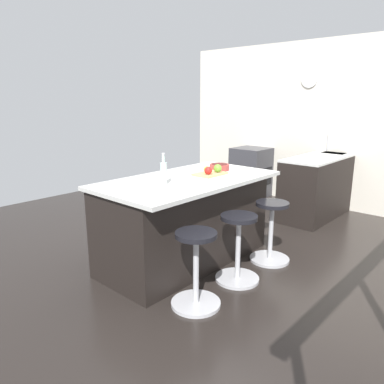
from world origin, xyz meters
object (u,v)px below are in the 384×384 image
(stool_middle, at_px, (238,250))
(kitchen_island, at_px, (185,219))
(apple_yellow, at_px, (207,169))
(cutting_board, at_px, (210,174))
(stool_by_window, at_px, (271,233))
(fruit_bowl, at_px, (219,167))
(oven_range, at_px, (251,172))
(water_bottle, at_px, (164,172))
(stool_near_camera, at_px, (196,271))
(apple_red, at_px, (208,170))
(apple_green, at_px, (218,168))

(stool_middle, bearing_deg, kitchen_island, -90.00)
(apple_yellow, bearing_deg, cutting_board, 94.58)
(kitchen_island, bearing_deg, apple_yellow, 169.21)
(stool_by_window, relative_size, fruit_bowl, 2.97)
(oven_range, xyz_separation_m, water_bottle, (3.28, 1.12, 0.62))
(oven_range, distance_m, fruit_bowl, 2.60)
(stool_near_camera, height_order, fruit_bowl, fruit_bowl)
(stool_near_camera, relative_size, water_bottle, 2.18)
(oven_range, xyz_separation_m, apple_red, (2.67, 1.18, 0.56))
(stool_by_window, bearing_deg, stool_near_camera, 0.00)
(kitchen_island, relative_size, apple_green, 22.16)
(oven_range, height_order, stool_middle, oven_range)
(stool_by_window, relative_size, stool_near_camera, 1.00)
(oven_range, xyz_separation_m, apple_green, (2.51, 1.18, 0.57))
(stool_by_window, relative_size, stool_middle, 1.00)
(fruit_bowl, bearing_deg, stool_by_window, 93.48)
(cutting_board, relative_size, apple_red, 4.22)
(cutting_board, xyz_separation_m, fruit_bowl, (-0.29, -0.09, 0.03))
(kitchen_island, xyz_separation_m, apple_green, (-0.38, 0.14, 0.54))
(stool_near_camera, relative_size, fruit_bowl, 2.97)
(stool_near_camera, xyz_separation_m, apple_green, (-1.01, -0.57, 0.70))
(stool_near_camera, xyz_separation_m, apple_red, (-0.85, -0.58, 0.69))
(kitchen_island, distance_m, stool_by_window, 0.96)
(stool_middle, bearing_deg, fruit_bowl, -129.71)
(water_bottle, xyz_separation_m, fruit_bowl, (-0.97, -0.07, -0.08))
(apple_yellow, relative_size, apple_green, 0.79)
(stool_middle, relative_size, apple_green, 7.60)
(stool_middle, height_order, apple_red, apple_red)
(apple_green, bearing_deg, stool_near_camera, 29.51)
(kitchen_island, bearing_deg, cutting_board, 161.39)
(oven_range, distance_m, stool_by_window, 2.87)
(stool_near_camera, relative_size, apple_red, 7.99)
(apple_green, bearing_deg, water_bottle, -4.70)
(cutting_board, height_order, apple_green, apple_green)
(kitchen_island, distance_m, apple_yellow, 0.60)
(stool_middle, bearing_deg, apple_green, -123.89)
(water_bottle, height_order, fruit_bowl, water_bottle)
(apple_yellow, bearing_deg, apple_green, 138.32)
(oven_range, xyz_separation_m, cutting_board, (2.60, 1.15, 0.51))
(cutting_board, distance_m, fruit_bowl, 0.30)
(apple_yellow, distance_m, water_bottle, 0.68)
(apple_red, bearing_deg, water_bottle, -5.61)
(oven_range, relative_size, stool_near_camera, 1.32)
(kitchen_island, xyz_separation_m, cutting_board, (-0.30, 0.10, 0.48))
(cutting_board, height_order, water_bottle, water_bottle)
(oven_range, bearing_deg, apple_yellow, 22.97)
(apple_yellow, height_order, water_bottle, water_bottle)
(stool_near_camera, height_order, apple_red, apple_red)
(stool_by_window, bearing_deg, fruit_bowl, -86.52)
(kitchen_island, relative_size, water_bottle, 6.36)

